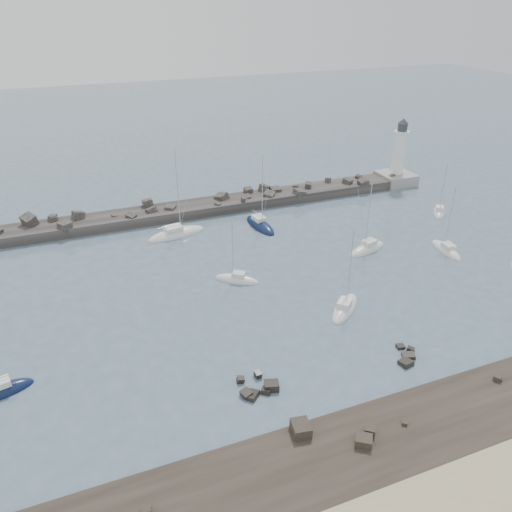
# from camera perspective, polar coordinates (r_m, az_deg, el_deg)

# --- Properties ---
(ground) EXTENTS (400.00, 400.00, 0.00)m
(ground) POSITION_cam_1_polar(r_m,az_deg,el_deg) (62.11, 0.41, -8.18)
(ground) COLOR #485F71
(ground) RESTS_ON ground
(rock_shelf) EXTENTS (140.00, 12.01, 1.75)m
(rock_shelf) POSITION_cam_1_polar(r_m,az_deg,el_deg) (47.86, 11.03, -22.59)
(rock_shelf) COLOR black
(rock_shelf) RESTS_ON ground
(rock_cluster_near) EXTENTS (4.41, 4.04, 1.48)m
(rock_cluster_near) POSITION_cam_1_polar(r_m,az_deg,el_deg) (53.44, 0.45, -15.08)
(rock_cluster_near) COLOR black
(rock_cluster_near) RESTS_ON ground
(rock_cluster_far) EXTENTS (3.36, 4.04, 1.33)m
(rock_cluster_far) POSITION_cam_1_polar(r_m,az_deg,el_deg) (59.91, 16.78, -11.18)
(rock_cluster_far) COLOR black
(rock_cluster_far) RESTS_ON ground
(breakwater) EXTENTS (115.00, 7.29, 5.24)m
(breakwater) POSITION_cam_1_polar(r_m,az_deg,el_deg) (92.68, -12.84, 4.11)
(breakwater) COLOR #302D2B
(breakwater) RESTS_ON ground
(lighthouse) EXTENTS (7.00, 7.00, 14.60)m
(lighthouse) POSITION_cam_1_polar(r_m,az_deg,el_deg) (112.28, 15.80, 9.48)
(lighthouse) COLOR gray
(lighthouse) RESTS_ON ground
(sailboat_3) EXTENTS (10.73, 5.08, 16.13)m
(sailboat_3) POSITION_cam_1_polar(r_m,az_deg,el_deg) (86.01, -9.08, 2.45)
(sailboat_3) COLOR white
(sailboat_3) RESTS_ON ground
(sailboat_4) EXTENTS (6.40, 5.49, 10.43)m
(sailboat_4) POSITION_cam_1_polar(r_m,az_deg,el_deg) (71.54, -2.20, -2.75)
(sailboat_4) COLOR white
(sailboat_4) RESTS_ON ground
(sailboat_5) EXTENTS (7.27, 6.91, 12.24)m
(sailboat_5) POSITION_cam_1_polar(r_m,az_deg,el_deg) (66.27, 10.11, -5.95)
(sailboat_5) COLOR white
(sailboat_5) RESTS_ON ground
(sailboat_6) EXTENTS (3.77, 9.14, 14.14)m
(sailboat_6) POSITION_cam_1_polar(r_m,az_deg,el_deg) (88.17, 0.47, 3.48)
(sailboat_6) COLOR #0E1A3D
(sailboat_6) RESTS_ON ground
(sailboat_7) EXTENTS (8.15, 4.57, 12.50)m
(sailboat_7) POSITION_cam_1_polar(r_m,az_deg,el_deg) (81.83, 12.59, 0.74)
(sailboat_7) COLOR white
(sailboat_7) RESTS_ON ground
(sailboat_8) EXTENTS (3.12, 7.49, 11.55)m
(sailboat_8) POSITION_cam_1_polar(r_m,az_deg,el_deg) (85.22, 20.89, 0.60)
(sailboat_8) COLOR white
(sailboat_8) RESTS_ON ground
(sailboat_10) EXTENTS (5.63, 6.25, 10.40)m
(sailboat_10) POSITION_cam_1_polar(r_m,az_deg,el_deg) (99.79, 20.17, 4.70)
(sailboat_10) COLOR white
(sailboat_10) RESTS_ON ground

